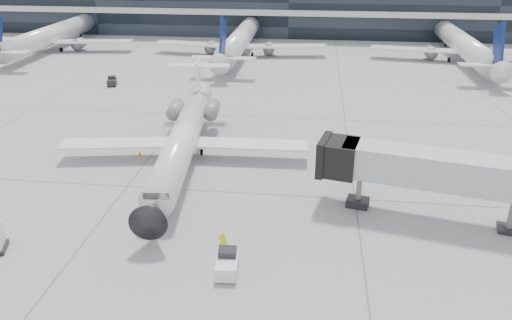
# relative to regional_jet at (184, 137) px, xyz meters

# --- Properties ---
(ground) EXTENTS (220.00, 220.00, 0.00)m
(ground) POSITION_rel_regional_jet_xyz_m (6.33, -6.35, -2.41)
(ground) COLOR gray
(ground) RESTS_ON ground
(terminal) EXTENTS (170.00, 22.00, 10.00)m
(terminal) POSITION_rel_regional_jet_xyz_m (6.33, 75.65, 2.59)
(terminal) COLOR black
(terminal) RESTS_ON ground
(bg_jet_left) EXTENTS (32.00, 40.00, 9.60)m
(bg_jet_left) POSITION_rel_regional_jet_xyz_m (-38.67, 48.65, -2.41)
(bg_jet_left) COLOR silver
(bg_jet_left) RESTS_ON ground
(bg_jet_center) EXTENTS (32.00, 40.00, 9.60)m
(bg_jet_center) POSITION_rel_regional_jet_xyz_m (-1.67, 48.65, -2.41)
(bg_jet_center) COLOR silver
(bg_jet_center) RESTS_ON ground
(bg_jet_right) EXTENTS (32.00, 40.00, 9.60)m
(bg_jet_right) POSITION_rel_regional_jet_xyz_m (38.33, 48.65, -2.41)
(bg_jet_right) COLOR silver
(bg_jet_right) RESTS_ON ground
(regional_jet) EXTENTS (24.51, 30.61, 7.06)m
(regional_jet) POSITION_rel_regional_jet_xyz_m (0.00, 0.00, 0.00)
(regional_jet) COLOR silver
(regional_jet) RESTS_ON ground
(jet_bridge) EXTENTS (17.72, 7.01, 5.72)m
(jet_bridge) POSITION_rel_regional_jet_xyz_m (22.76, -8.89, 1.76)
(jet_bridge) COLOR #A9ACAE
(jet_bridge) RESTS_ON ground
(ramp_worker) EXTENTS (0.73, 0.57, 1.77)m
(ramp_worker) POSITION_rel_regional_jet_xyz_m (6.62, -15.35, -1.53)
(ramp_worker) COLOR yellow
(ramp_worker) RESTS_ON ground
(baggage_tug) EXTENTS (1.59, 2.49, 1.52)m
(baggage_tug) POSITION_rel_regional_jet_xyz_m (7.31, -17.54, -1.73)
(baggage_tug) COLOR silver
(baggage_tug) RESTS_ON ground
(traffic_cone) EXTENTS (0.43, 0.43, 0.54)m
(traffic_cone) POSITION_rel_regional_jet_xyz_m (-4.78, 0.32, -2.16)
(traffic_cone) COLOR orange
(traffic_cone) RESTS_ON ground
(far_tug) EXTENTS (1.75, 2.35, 1.33)m
(far_tug) POSITION_rel_regional_jet_xyz_m (-17.47, 25.11, -1.81)
(far_tug) COLOR black
(far_tug) RESTS_ON ground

